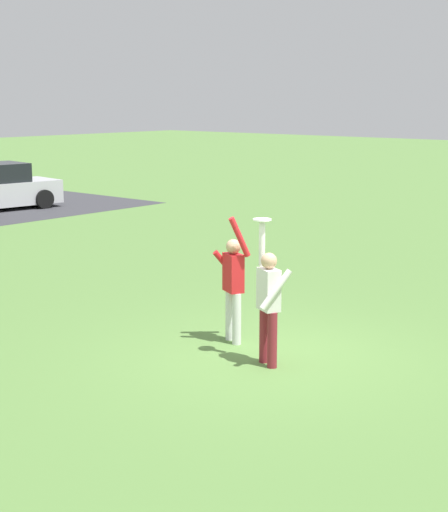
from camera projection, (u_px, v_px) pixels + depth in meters
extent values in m
plane|color=#567F3D|center=(266.00, 356.00, 11.97)|extent=(120.00, 120.00, 0.00)
cylinder|color=maroon|center=(272.00, 340.00, 11.38)|extent=(0.14, 0.14, 0.82)
cylinder|color=maroon|center=(264.00, 335.00, 11.61)|extent=(0.14, 0.14, 0.82)
cube|color=silver|center=(269.00, 289.00, 11.36)|extent=(0.36, 0.42, 0.60)
sphere|color=tan|center=(269.00, 261.00, 11.27)|extent=(0.23, 0.23, 0.23)
cylinder|color=silver|center=(276.00, 290.00, 11.14)|extent=(0.46, 0.28, 0.58)
cylinder|color=silver|center=(262.00, 243.00, 11.43)|extent=(0.09, 0.09, 0.66)
cylinder|color=silver|center=(230.00, 315.00, 12.70)|extent=(0.14, 0.14, 0.82)
cylinder|color=silver|center=(237.00, 319.00, 12.47)|extent=(0.14, 0.14, 0.82)
cube|color=red|center=(233.00, 273.00, 12.44)|extent=(0.36, 0.42, 0.60)
sphere|color=tan|center=(233.00, 246.00, 12.36)|extent=(0.23, 0.23, 0.23)
cylinder|color=red|center=(227.00, 267.00, 12.64)|extent=(0.46, 0.28, 0.58)
cylinder|color=red|center=(240.00, 237.00, 12.13)|extent=(0.34, 0.21, 0.65)
cylinder|color=white|center=(262.00, 220.00, 11.37)|extent=(0.26, 0.26, 0.02)
cylinder|color=black|center=(19.00, 194.00, 29.13)|extent=(0.68, 0.30, 0.66)
cylinder|color=black|center=(44.00, 199.00, 27.80)|extent=(0.68, 0.30, 0.66)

